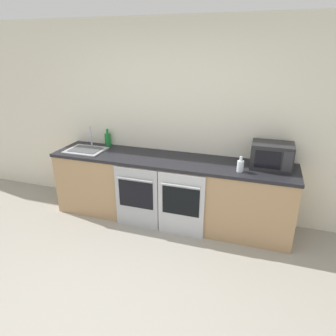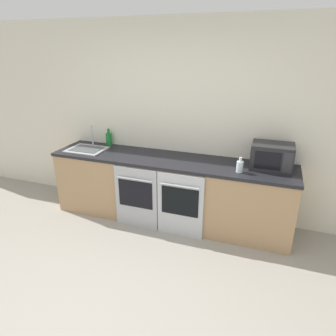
{
  "view_description": "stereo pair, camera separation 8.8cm",
  "coord_description": "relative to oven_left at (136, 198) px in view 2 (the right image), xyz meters",
  "views": [
    {
      "loc": [
        1.13,
        -1.69,
        2.21
      ],
      "look_at": [
        -0.02,
        1.78,
        0.75
      ],
      "focal_mm": 32.0,
      "sensor_mm": 36.0,
      "label": 1
    },
    {
      "loc": [
        1.21,
        -1.66,
        2.21
      ],
      "look_at": [
        -0.02,
        1.78,
        0.75
      ],
      "focal_mm": 32.0,
      "sensor_mm": 36.0,
      "label": 2
    }
  ],
  "objects": [
    {
      "name": "sink",
      "position": [
        -0.88,
        0.3,
        0.48
      ],
      "size": [
        0.52,
        0.41,
        0.31
      ],
      "color": "#A8AAAF",
      "rests_on": "counter_back"
    },
    {
      "name": "bottle_clear",
      "position": [
        1.25,
        0.19,
        0.53
      ],
      "size": [
        0.08,
        0.08,
        0.18
      ],
      "color": "silver",
      "rests_on": "counter_back"
    },
    {
      "name": "bottle_green",
      "position": [
        -0.7,
        0.61,
        0.56
      ],
      "size": [
        0.09,
        0.09,
        0.25
      ],
      "color": "#19722D",
      "rests_on": "counter_back"
    },
    {
      "name": "microwave",
      "position": [
        1.58,
        0.43,
        0.61
      ],
      "size": [
        0.48,
        0.35,
        0.3
      ],
      "color": "#232326",
      "rests_on": "counter_back"
    },
    {
      "name": "oven_right",
      "position": [
        0.6,
        0.0,
        0.0
      ],
      "size": [
        0.58,
        0.06,
        0.84
      ],
      "color": "#B7BABF",
      "rests_on": "ground_plane"
    },
    {
      "name": "counter_back",
      "position": [
        0.33,
        0.34,
        0.02
      ],
      "size": [
        3.2,
        0.68,
        0.89
      ],
      "color": "tan",
      "rests_on": "ground_plane"
    },
    {
      "name": "ground_plane",
      "position": [
        0.33,
        -1.44,
        -0.43
      ],
      "size": [
        16.0,
        16.0,
        0.0
      ],
      "primitive_type": "plane",
      "color": "gray"
    },
    {
      "name": "oven_left",
      "position": [
        0.0,
        0.0,
        0.0
      ],
      "size": [
        0.58,
        0.06,
        0.84
      ],
      "color": "#A8AAAF",
      "rests_on": "ground_plane"
    },
    {
      "name": "wall_back",
      "position": [
        0.33,
        0.7,
        0.87
      ],
      "size": [
        10.0,
        0.06,
        2.6
      ],
      "color": "silver",
      "rests_on": "ground_plane"
    }
  ]
}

